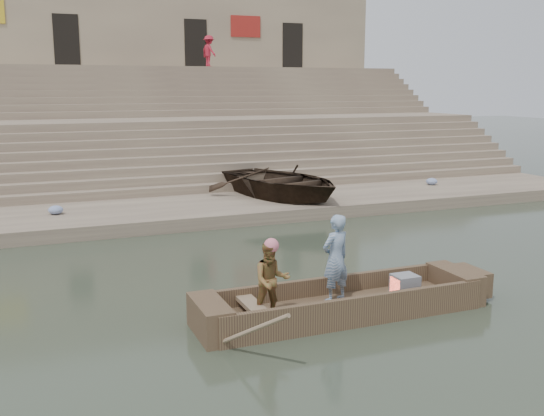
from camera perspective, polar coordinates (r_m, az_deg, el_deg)
ground at (r=12.92m, az=0.04°, el=-7.83°), size 120.00×120.00×0.00m
lower_landing at (r=20.27m, az=-8.46°, el=-0.38°), size 32.00×4.00×0.40m
mid_landing at (r=27.36m, az=-12.26°, el=5.01°), size 32.00×3.00×2.80m
upper_landing at (r=34.18m, az=-14.38°, el=8.11°), size 32.00×3.00×5.20m
ghat_steps at (r=28.99m, az=-12.87°, el=6.10°), size 32.00×11.00×5.20m
building_wall at (r=38.13m, az=-15.44°, el=12.85°), size 32.00×5.07×11.20m
main_rowboat at (r=11.80m, az=6.45°, el=-9.23°), size 5.00×1.30×0.22m
rowboat_trim at (r=11.82m, az=7.40°, el=-8.19°), size 6.04×2.63×2.03m
standing_man at (r=11.64m, az=5.85°, el=-4.62°), size 0.69×0.55×1.67m
rowing_man at (r=10.80m, az=-0.06°, el=-6.66°), size 0.73×0.61×1.36m
television at (r=12.37m, az=12.05°, el=-6.92°), size 0.46×0.42×0.40m
beached_rowboat at (r=21.53m, az=0.89°, el=2.46°), size 5.14×6.19×1.11m
pedestrian at (r=34.37m, az=-5.80°, el=14.12°), size 0.89×1.20×1.65m
cloth_bundles at (r=20.09m, az=-8.33°, el=0.49°), size 21.58×2.31×0.26m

